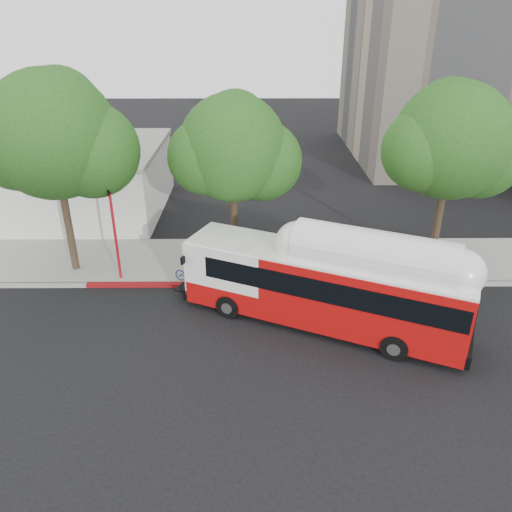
{
  "coord_description": "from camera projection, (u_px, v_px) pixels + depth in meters",
  "views": [
    {
      "loc": [
        -0.09,
        -16.81,
        11.85
      ],
      "look_at": [
        0.05,
        3.0,
        2.03
      ],
      "focal_mm": 35.0,
      "sensor_mm": 36.0,
      "label": 1
    }
  ],
  "objects": [
    {
      "name": "ground",
      "position": [
        255.0,
        333.0,
        20.32
      ],
      "size": [
        120.0,
        120.0,
        0.0
      ],
      "primitive_type": "plane",
      "color": "black",
      "rests_on": "ground"
    },
    {
      "name": "street_tree_right",
      "position": [
        460.0,
        145.0,
        22.85
      ],
      "size": [
        6.21,
        5.4,
        9.18
      ],
      "color": "#2D2116",
      "rests_on": "ground"
    },
    {
      "name": "low_commercial_bldg",
      "position": [
        35.0,
        179.0,
        31.82
      ],
      "size": [
        16.2,
        10.2,
        4.25
      ],
      "color": "silver",
      "rests_on": "ground"
    },
    {
      "name": "signal_pole",
      "position": [
        115.0,
        235.0,
        23.24
      ],
      "size": [
        0.13,
        0.44,
        4.68
      ],
      "color": "red",
      "rests_on": "ground"
    },
    {
      "name": "curb_strip",
      "position": [
        255.0,
        284.0,
        23.78
      ],
      "size": [
        60.0,
        0.3,
        0.15
      ],
      "primitive_type": "cube",
      "color": "gray",
      "rests_on": "ground"
    },
    {
      "name": "red_curb_segment",
      "position": [
        192.0,
        284.0,
        23.76
      ],
      "size": [
        10.0,
        0.32,
        0.16
      ],
      "primitive_type": "cube",
      "color": "maroon",
      "rests_on": "ground"
    },
    {
      "name": "sidewalk",
      "position": [
        255.0,
        260.0,
        26.11
      ],
      "size": [
        60.0,
        5.0,
        0.15
      ],
      "primitive_type": "cube",
      "color": "gray",
      "rests_on": "ground"
    },
    {
      "name": "transit_bus",
      "position": [
        324.0,
        288.0,
        20.19
      ],
      "size": [
        12.1,
        7.05,
        3.65
      ],
      "rotation": [
        0.0,
        0.0,
        -0.43
      ],
      "color": "#AC0C0B",
      "rests_on": "ground"
    },
    {
      "name": "street_tree_left",
      "position": [
        64.0,
        140.0,
        22.31
      ],
      "size": [
        6.67,
        5.8,
        9.74
      ],
      "color": "#2D2116",
      "rests_on": "ground"
    },
    {
      "name": "street_tree_mid",
      "position": [
        242.0,
        152.0,
        23.12
      ],
      "size": [
        5.75,
        5.0,
        8.62
      ],
      "color": "#2D2116",
      "rests_on": "ground"
    }
  ]
}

